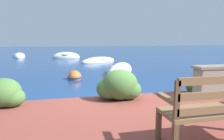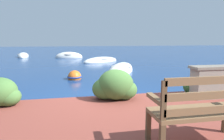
% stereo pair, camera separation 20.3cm
% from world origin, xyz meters
% --- Properties ---
extents(ground_plane, '(80.00, 80.00, 0.00)m').
position_xyz_m(ground_plane, '(0.00, 0.00, 0.00)').
color(ground_plane, navy).
extents(park_bench, '(1.25, 0.48, 0.93)m').
position_xyz_m(park_bench, '(0.72, -2.48, 0.70)').
color(park_bench, brown).
rests_on(park_bench, patio_terrace).
extents(hedge_clump_left, '(1.00, 0.72, 0.68)m').
position_xyz_m(hedge_clump_left, '(0.07, -0.33, 0.51)').
color(hedge_clump_left, '#426B33').
rests_on(hedge_clump_left, patio_terrace).
extents(hedge_clump_centre, '(0.81, 0.58, 0.55)m').
position_xyz_m(hedge_clump_centre, '(2.19, -0.37, 0.46)').
color(hedge_clump_centre, '#284C23').
rests_on(hedge_clump_centre, patio_terrace).
extents(rowboat_nearest, '(2.20, 2.99, 0.81)m').
position_xyz_m(rowboat_nearest, '(1.35, 4.35, 0.07)').
color(rowboat_nearest, silver).
rests_on(rowboat_nearest, ground_plane).
extents(rowboat_far, '(2.91, 2.32, 0.62)m').
position_xyz_m(rowboat_far, '(1.05, 8.97, 0.05)').
color(rowboat_far, silver).
rests_on(rowboat_far, ground_plane).
extents(rowboat_outer, '(2.32, 1.27, 0.89)m').
position_xyz_m(rowboat_outer, '(-1.15, 12.38, 0.08)').
color(rowboat_outer, silver).
rests_on(rowboat_outer, ground_plane).
extents(rowboat_distant, '(1.45, 3.13, 0.66)m').
position_xyz_m(rowboat_distant, '(-5.15, 14.23, 0.06)').
color(rowboat_distant, silver).
rests_on(rowboat_distant, ground_plane).
extents(mooring_buoy, '(0.57, 0.57, 0.52)m').
position_xyz_m(mooring_buoy, '(-0.79, 3.26, 0.09)').
color(mooring_buoy, orange).
rests_on(mooring_buoy, ground_plane).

